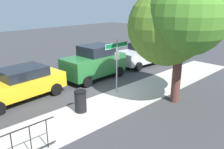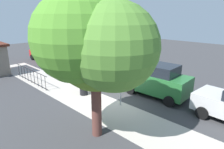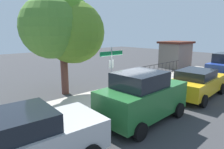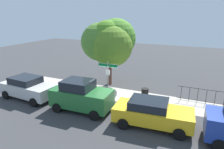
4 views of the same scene
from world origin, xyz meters
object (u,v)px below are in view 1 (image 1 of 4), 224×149
(street_sign, at_px, (117,55))
(car_yellow, at_px, (20,83))
(car_silver, at_px, (143,54))
(car_green, at_px, (94,62))
(trash_bin, at_px, (81,101))
(shade_tree, at_px, (179,19))

(street_sign, relative_size, car_yellow, 0.63)
(car_silver, bearing_deg, car_green, 2.43)
(street_sign, height_order, trash_bin, street_sign)
(car_yellow, xyz_separation_m, trash_bin, (-1.30, 3.23, -0.33))
(car_silver, xyz_separation_m, car_green, (4.81, -0.09, 0.18))
(shade_tree, height_order, trash_bin, shade_tree)
(car_silver, relative_size, trash_bin, 4.57)
(street_sign, distance_m, trash_bin, 3.22)
(street_sign, height_order, car_silver, street_sign)
(shade_tree, relative_size, car_yellow, 1.29)
(car_silver, relative_size, car_yellow, 0.98)
(car_silver, relative_size, car_green, 1.10)
(car_green, relative_size, car_yellow, 0.89)
(street_sign, distance_m, shade_tree, 3.53)
(car_green, relative_size, trash_bin, 4.17)
(car_yellow, distance_m, trash_bin, 3.50)
(car_silver, bearing_deg, street_sign, 28.64)
(car_yellow, height_order, trash_bin, car_yellow)
(street_sign, distance_m, car_silver, 6.21)
(car_yellow, bearing_deg, car_green, 174.90)
(street_sign, bearing_deg, trash_bin, 10.17)
(car_green, bearing_deg, trash_bin, 40.01)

